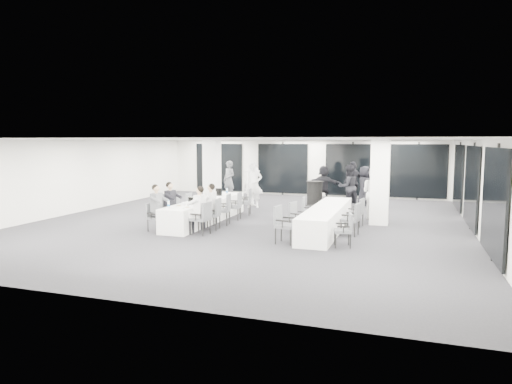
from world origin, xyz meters
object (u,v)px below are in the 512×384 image
chair_main_right_far (246,200)px  chair_side_right_mid (353,217)px  banquet_table_main (206,211)px  chair_main_left_mid (179,207)px  chair_main_left_fourth (192,204)px  chair_side_right_far (358,211)px  chair_main_right_near (203,216)px  standing_guest_g (229,178)px  standing_guest_h (374,189)px  chair_main_left_far (204,201)px  standing_guest_d (353,180)px  chair_side_left_near (283,222)px  chair_side_left_mid (297,215)px  chair_main_right_mid (224,208)px  cocktail_table (315,193)px  standing_guest_e (364,183)px  ice_bucket_far (219,192)px  standing_guest_f (324,181)px  chair_side_right_near (346,228)px  banquet_table_side (326,219)px  chair_main_right_fourth (236,204)px  standing_guest_a (254,182)px  chair_main_left_near (154,215)px  standing_guest_c (252,183)px  chair_main_right_second (214,212)px  standing_guest_b (348,184)px  ice_bucket_near (191,201)px  chair_side_left_far (307,209)px

chair_main_right_far → chair_side_right_mid: 4.88m
banquet_table_main → chair_main_left_mid: 0.93m
chair_main_left_fourth → chair_side_right_far: (5.84, 0.11, 0.02)m
chair_side_right_mid → chair_main_left_fourth: bearing=86.5°
chair_main_right_near → chair_side_right_mid: (4.18, 1.28, -0.01)m
standing_guest_g → standing_guest_h: size_ratio=0.98×
banquet_table_main → chair_main_left_far: chair_main_left_far is taller
banquet_table_main → standing_guest_d: size_ratio=2.38×
chair_side_left_near → chair_side_left_mid: 1.57m
chair_main_right_mid → cocktail_table: bearing=-30.1°
chair_main_left_fourth → standing_guest_e: (5.58, 5.12, 0.45)m
ice_bucket_far → standing_guest_g: bearing=107.3°
standing_guest_f → ice_bucket_far: standing_guest_f is taller
chair_main_right_near → chair_side_right_near: chair_main_right_near is taller
standing_guest_h → chair_side_left_mid: bearing=95.3°
chair_main_left_mid → chair_main_left_far: chair_main_left_mid is taller
chair_main_right_mid → chair_side_right_far: (4.18, 1.09, -0.06)m
chair_main_right_near → chair_main_right_far: size_ratio=0.99×
chair_side_right_near → banquet_table_side: bearing=9.7°
chair_main_left_fourth → chair_side_right_near: (5.84, -2.85, 0.00)m
chair_main_right_fourth → chair_side_right_mid: size_ratio=1.01×
chair_side_right_mid → standing_guest_f: bearing=26.1°
standing_guest_a → chair_side_left_mid: bearing=-79.0°
chair_main_left_near → standing_guest_c: size_ratio=0.45×
standing_guest_a → standing_guest_g: size_ratio=1.04×
chair_main_right_second → chair_side_left_mid: 2.56m
chair_main_left_far → standing_guest_h: 6.28m
chair_main_left_near → chair_side_right_near: 5.84m
standing_guest_b → standing_guest_d: (0.02, 1.65, 0.04)m
chair_side_right_near → standing_guest_f: size_ratio=0.47×
cocktail_table → chair_main_left_far: cocktail_table is taller
chair_side_right_near → standing_guest_h: 4.72m
standing_guest_g → standing_guest_d: bearing=29.0°
chair_main_left_mid → ice_bucket_near: bearing=56.3°
standing_guest_a → standing_guest_b: (3.74, 0.92, -0.06)m
banquet_table_main → standing_guest_a: size_ratio=2.33×
chair_side_right_mid → standing_guest_d: 7.04m
banquet_table_side → chair_side_right_near: 2.08m
chair_main_right_near → standing_guest_h: standing_guest_h is taller
cocktail_table → chair_side_right_near: 7.70m
banquet_table_main → chair_main_right_mid: chair_main_right_mid is taller
cocktail_table → chair_side_left_far: size_ratio=1.17×
banquet_table_side → standing_guest_f: bearing=100.8°
chair_main_right_mid → chair_side_left_mid: size_ratio=1.12×
chair_main_left_far → chair_side_right_mid: (5.84, -2.32, 0.05)m
standing_guest_b → cocktail_table: bearing=-57.6°
banquet_table_main → standing_guest_a: 3.76m
chair_main_right_mid → chair_side_right_far: 4.32m
chair_main_left_mid → ice_bucket_near: (0.83, -0.70, 0.33)m
chair_main_right_mid → chair_side_right_near: (4.17, -1.87, -0.08)m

